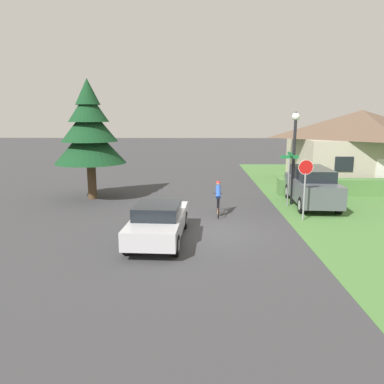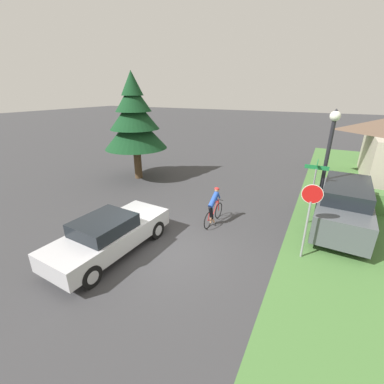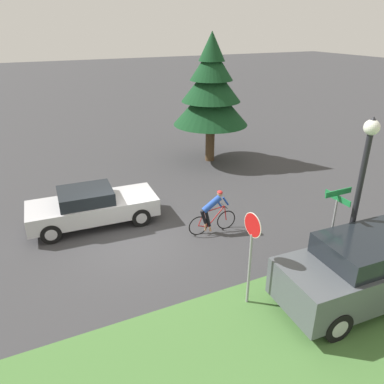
{
  "view_description": "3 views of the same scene",
  "coord_description": "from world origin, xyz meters",
  "px_view_note": "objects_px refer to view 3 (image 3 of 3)",
  "views": [
    {
      "loc": [
        -0.29,
        -14.03,
        4.42
      ],
      "look_at": [
        -0.6,
        1.92,
        1.25
      ],
      "focal_mm": 35.0,
      "sensor_mm": 36.0,
      "label": 1
    },
    {
      "loc": [
        4.36,
        -6.46,
        5.38
      ],
      "look_at": [
        -0.99,
        3.81,
        0.78
      ],
      "focal_mm": 24.0,
      "sensor_mm": 36.0,
      "label": 2
    },
    {
      "loc": [
        10.8,
        -2.77,
        6.82
      ],
      "look_at": [
        0.01,
        2.27,
        1.41
      ],
      "focal_mm": 35.0,
      "sensor_mm": 36.0,
      "label": 3
    }
  ],
  "objects_px": {
    "parked_suv_right": "(370,267)",
    "conifer_tall_near": "(211,90)",
    "sedan_left_lane": "(92,206)",
    "stop_sign": "(251,243)",
    "street_lamp": "(362,178)",
    "street_name_sign": "(334,218)",
    "cyclist": "(212,213)"
  },
  "relations": [
    {
      "from": "conifer_tall_near",
      "to": "cyclist",
      "type": "bearing_deg",
      "value": -26.91
    },
    {
      "from": "stop_sign",
      "to": "street_lamp",
      "type": "distance_m",
      "value": 3.39
    },
    {
      "from": "street_lamp",
      "to": "street_name_sign",
      "type": "bearing_deg",
      "value": -126.82
    },
    {
      "from": "cyclist",
      "to": "street_name_sign",
      "type": "distance_m",
      "value": 4.23
    },
    {
      "from": "sedan_left_lane",
      "to": "stop_sign",
      "type": "distance_m",
      "value": 6.76
    },
    {
      "from": "stop_sign",
      "to": "conifer_tall_near",
      "type": "xyz_separation_m",
      "value": [
        -10.48,
        4.33,
        1.85
      ]
    },
    {
      "from": "sedan_left_lane",
      "to": "cyclist",
      "type": "xyz_separation_m",
      "value": [
        2.35,
        3.71,
        0.03
      ]
    },
    {
      "from": "cyclist",
      "to": "street_name_sign",
      "type": "relative_size",
      "value": 0.66
    },
    {
      "from": "cyclist",
      "to": "street_lamp",
      "type": "bearing_deg",
      "value": -58.52
    },
    {
      "from": "sedan_left_lane",
      "to": "parked_suv_right",
      "type": "xyz_separation_m",
      "value": [
        7.23,
        5.78,
        0.28
      ]
    },
    {
      "from": "cyclist",
      "to": "conifer_tall_near",
      "type": "height_order",
      "value": "conifer_tall_near"
    },
    {
      "from": "conifer_tall_near",
      "to": "parked_suv_right",
      "type": "bearing_deg",
      "value": -6.75
    },
    {
      "from": "parked_suv_right",
      "to": "stop_sign",
      "type": "height_order",
      "value": "stop_sign"
    },
    {
      "from": "cyclist",
      "to": "conifer_tall_near",
      "type": "xyz_separation_m",
      "value": [
        -6.8,
        3.45,
        2.95
      ]
    },
    {
      "from": "street_lamp",
      "to": "conifer_tall_near",
      "type": "distance_m",
      "value": 10.81
    },
    {
      "from": "parked_suv_right",
      "to": "conifer_tall_near",
      "type": "height_order",
      "value": "conifer_tall_near"
    },
    {
      "from": "conifer_tall_near",
      "to": "stop_sign",
      "type": "bearing_deg",
      "value": -22.46
    },
    {
      "from": "street_name_sign",
      "to": "conifer_tall_near",
      "type": "height_order",
      "value": "conifer_tall_near"
    },
    {
      "from": "cyclist",
      "to": "conifer_tall_near",
      "type": "relative_size",
      "value": 0.28
    },
    {
      "from": "street_lamp",
      "to": "parked_suv_right",
      "type": "bearing_deg",
      "value": -10.6
    },
    {
      "from": "sedan_left_lane",
      "to": "cyclist",
      "type": "distance_m",
      "value": 4.39
    },
    {
      "from": "street_name_sign",
      "to": "sedan_left_lane",
      "type": "bearing_deg",
      "value": -137.1
    },
    {
      "from": "street_lamp",
      "to": "cyclist",
      "type": "bearing_deg",
      "value": -150.22
    },
    {
      "from": "stop_sign",
      "to": "sedan_left_lane",
      "type": "bearing_deg",
      "value": 21.08
    },
    {
      "from": "stop_sign",
      "to": "street_name_sign",
      "type": "height_order",
      "value": "street_name_sign"
    },
    {
      "from": "sedan_left_lane",
      "to": "conifer_tall_near",
      "type": "height_order",
      "value": "conifer_tall_near"
    },
    {
      "from": "sedan_left_lane",
      "to": "street_lamp",
      "type": "relative_size",
      "value": 0.98
    },
    {
      "from": "stop_sign",
      "to": "street_name_sign",
      "type": "distance_m",
      "value": 2.73
    },
    {
      "from": "parked_suv_right",
      "to": "conifer_tall_near",
      "type": "distance_m",
      "value": 12.07
    },
    {
      "from": "parked_suv_right",
      "to": "street_name_sign",
      "type": "relative_size",
      "value": 1.84
    },
    {
      "from": "stop_sign",
      "to": "cyclist",
      "type": "bearing_deg",
      "value": -17.52
    },
    {
      "from": "stop_sign",
      "to": "street_lamp",
      "type": "relative_size",
      "value": 0.56
    }
  ]
}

